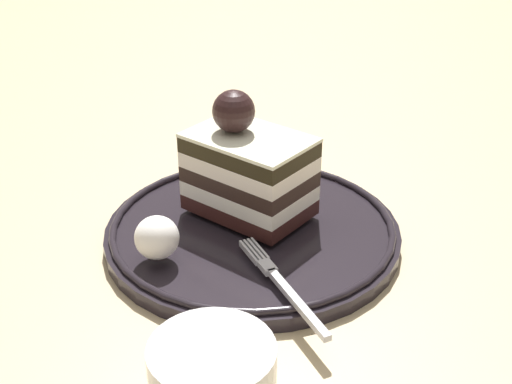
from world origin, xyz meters
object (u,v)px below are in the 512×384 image
at_px(dessert_plate, 256,232).
at_px(fork, 280,282).
at_px(cake_slice, 248,169).
at_px(whipped_cream_dollop, 157,238).

bearing_deg(dessert_plate, fork, -46.40).
xyz_separation_m(cake_slice, whipped_cream_dollop, (-0.02, -0.10, -0.02)).
bearing_deg(whipped_cream_dollop, fork, 10.21).
distance_m(dessert_plate, cake_slice, 0.05).
xyz_separation_m(whipped_cream_dollop, fork, (0.10, 0.02, -0.01)).
height_order(dessert_plate, fork, fork).
height_order(cake_slice, whipped_cream_dollop, cake_slice).
distance_m(cake_slice, fork, 0.12).
relative_size(cake_slice, whipped_cream_dollop, 3.10).
xyz_separation_m(dessert_plate, whipped_cream_dollop, (-0.04, -0.08, 0.03)).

